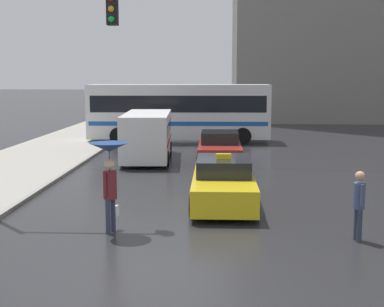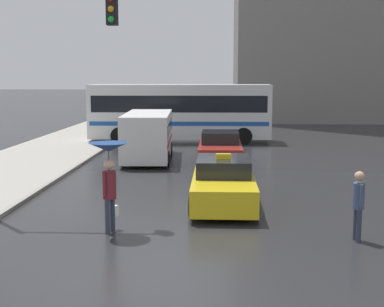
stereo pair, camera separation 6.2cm
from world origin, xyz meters
name	(u,v)px [view 2 (the right image)]	position (x,y,z in m)	size (l,w,h in m)	color
ground_plane	(153,278)	(0.00, 0.00, 0.00)	(300.00, 300.00, 0.00)	#262628
taxi	(223,183)	(1.40, 6.05, 0.65)	(1.91, 4.68, 1.54)	gold
sedan_red	(220,150)	(1.35, 13.28, 0.67)	(1.91, 4.36, 1.45)	maroon
ambulance_van	(148,134)	(-1.96, 14.65, 1.20)	(2.30, 5.78, 2.16)	silver
city_bus	(180,110)	(-0.96, 21.53, 1.86)	(10.51, 2.81, 3.36)	silver
pedestrian_with_umbrella	(109,164)	(-1.41, 2.96, 1.72)	(0.96, 0.96, 2.23)	#2D3347
pedestrian_man	(358,201)	(4.48, 2.55, 0.96)	(0.29, 0.43, 1.66)	#2D3347
traffic_light	(31,57)	(-3.76, 4.48, 4.33)	(3.88, 0.38, 6.24)	black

